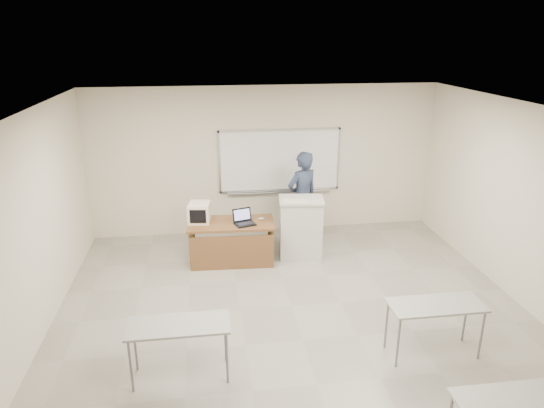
{
  "coord_description": "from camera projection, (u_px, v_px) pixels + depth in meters",
  "views": [
    {
      "loc": [
        -1.19,
        -5.47,
        3.95
      ],
      "look_at": [
        -0.11,
        2.2,
        1.2
      ],
      "focal_mm": 32.0,
      "sensor_mm": 36.0,
      "label": 1
    }
  ],
  "objects": [
    {
      "name": "keyboard",
      "position": [
        294.0,
        201.0,
        8.59
      ],
      "size": [
        0.43,
        0.25,
        0.02
      ],
      "primitive_type": "cube",
      "rotation": [
        0.0,
        0.0,
        -0.31
      ],
      "color": "beige",
      "rests_on": "podium"
    },
    {
      "name": "mouse",
      "position": [
        261.0,
        219.0,
        8.77
      ],
      "size": [
        0.11,
        0.07,
        0.04
      ],
      "primitive_type": "ellipsoid",
      "rotation": [
        0.0,
        0.0,
        -0.07
      ],
      "color": "#BABDC3",
      "rests_on": "instructor_desk"
    },
    {
      "name": "instructor_desk",
      "position": [
        232.0,
        234.0,
        8.62
      ],
      "size": [
        1.54,
        0.77,
        0.75
      ],
      "rotation": [
        0.0,
        0.0,
        -0.05
      ],
      "color": "brown",
      "rests_on": "floor"
    },
    {
      "name": "floor",
      "position": [
        302.0,
        341.0,
        6.59
      ],
      "size": [
        7.0,
        8.0,
        0.01
      ],
      "primitive_type": "cube",
      "color": "gray",
      "rests_on": "ground"
    },
    {
      "name": "whiteboard",
      "position": [
        280.0,
        161.0,
        9.83
      ],
      "size": [
        2.48,
        0.1,
        1.31
      ],
      "color": "white",
      "rests_on": "floor"
    },
    {
      "name": "podium",
      "position": [
        301.0,
        227.0,
        8.91
      ],
      "size": [
        0.8,
        0.58,
        1.12
      ],
      "rotation": [
        0.0,
        0.0,
        -0.12
      ],
      "color": "beige",
      "rests_on": "floor"
    },
    {
      "name": "presenter",
      "position": [
        302.0,
        198.0,
        9.4
      ],
      "size": [
        0.8,
        0.69,
        1.84
      ],
      "primitive_type": "imported",
      "rotation": [
        0.0,
        0.0,
        3.59
      ],
      "color": "black",
      "rests_on": "floor"
    },
    {
      "name": "crt_monitor",
      "position": [
        200.0,
        212.0,
        8.64
      ],
      "size": [
        0.38,
        0.42,
        0.36
      ],
      "rotation": [
        0.0,
        0.0,
        -0.14
      ],
      "color": "beige",
      "rests_on": "instructor_desk"
    },
    {
      "name": "student_desks",
      "position": [
        329.0,
        362.0,
        5.1
      ],
      "size": [
        4.4,
        2.2,
        0.73
      ],
      "color": "gray",
      "rests_on": "floor"
    },
    {
      "name": "laptop",
      "position": [
        245.0,
        220.0,
        8.58
      ],
      "size": [
        0.34,
        0.32,
        0.25
      ],
      "rotation": [
        0.0,
        0.0,
        0.29
      ],
      "color": "black",
      "rests_on": "instructor_desk"
    }
  ]
}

